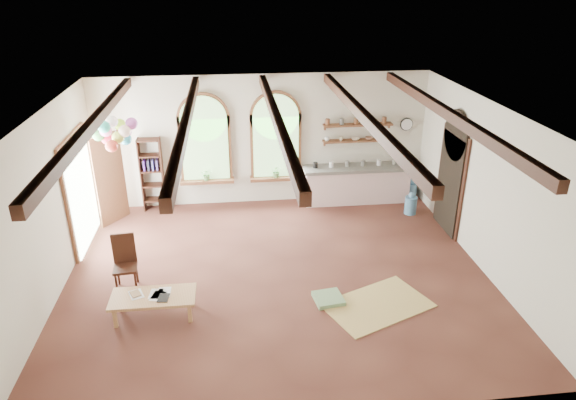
{
  "coord_description": "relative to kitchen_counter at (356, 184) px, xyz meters",
  "views": [
    {
      "loc": [
        -0.78,
        -8.43,
        5.39
      ],
      "look_at": [
        0.27,
        0.6,
        1.29
      ],
      "focal_mm": 32.0,
      "sensor_mm": 36.0,
      "label": 1
    }
  ],
  "objects": [
    {
      "name": "water_jug_a",
      "position": [
        1.45,
        0.0,
        -0.24
      ],
      "size": [
        0.28,
        0.28,
        0.54
      ],
      "color": "#5083AC",
      "rests_on": "floor"
    },
    {
      "name": "floor_mat",
      "position": [
        -0.65,
        -4.41,
        -0.47
      ],
      "size": [
        2.08,
        1.72,
        0.02
      ],
      "primitive_type": "cube",
      "rotation": [
        0.0,
        0.0,
        0.41
      ],
      "color": "tan",
      "rests_on": "floor"
    },
    {
      "name": "shelf_vase",
      "position": [
        0.65,
        0.18,
        1.19
      ],
      "size": [
        0.18,
        0.18,
        0.19
      ],
      "primitive_type": "imported",
      "color": "slate",
      "rests_on": "wall_shelf_lower"
    },
    {
      "name": "shelf_cup_a",
      "position": [
        -0.75,
        0.18,
        1.14
      ],
      "size": [
        0.12,
        0.1,
        0.1
      ],
      "primitive_type": "imported",
      "color": "white",
      "rests_on": "wall_shelf_lower"
    },
    {
      "name": "window_right",
      "position": [
        -2.0,
        0.23,
        1.16
      ],
      "size": [
        1.3,
        0.28,
        2.2
      ],
      "color": "brown",
      "rests_on": "floor"
    },
    {
      "name": "water_jug_b",
      "position": [
        1.14,
        -0.87,
        -0.24
      ],
      "size": [
        0.29,
        0.29,
        0.56
      ],
      "color": "#5083AC",
      "rests_on": "floor"
    },
    {
      "name": "shelf_bowl_a",
      "position": [
        -0.05,
        0.18,
        1.12
      ],
      "size": [
        0.22,
        0.22,
        0.05
      ],
      "primitive_type": "imported",
      "color": "beige",
      "rests_on": "wall_shelf_lower"
    },
    {
      "name": "shelf_cup_b",
      "position": [
        -0.4,
        0.18,
        1.14
      ],
      "size": [
        0.1,
        0.1,
        0.09
      ],
      "primitive_type": "imported",
      "color": "beige",
      "rests_on": "wall_shelf_lower"
    },
    {
      "name": "potted_plant_left",
      "position": [
        -3.7,
        0.12,
        0.37
      ],
      "size": [
        0.27,
        0.23,
        0.3
      ],
      "primitive_type": "imported",
      "color": "#598C4C",
      "rests_on": "window_left"
    },
    {
      "name": "side_chair",
      "position": [
        -5.1,
        -3.33,
        -0.17
      ],
      "size": [
        0.45,
        0.45,
        1.04
      ],
      "color": "#3D1D13",
      "rests_on": "floor"
    },
    {
      "name": "balloon_cluster",
      "position": [
        -5.42,
        -1.16,
        1.87
      ],
      "size": [
        0.95,
        0.95,
        1.15
      ],
      "color": "silver",
      "rests_on": "floor"
    },
    {
      "name": "wall_shelf_upper",
      "position": [
        0.0,
        0.18,
        1.47
      ],
      "size": [
        1.7,
        0.24,
        0.04
      ],
      "primitive_type": "cube",
      "color": "brown",
      "rests_on": "wall_back"
    },
    {
      "name": "wall_clock",
      "position": [
        1.25,
        0.25,
        1.42
      ],
      "size": [
        0.32,
        0.04,
        0.32
      ],
      "primitive_type": "cylinder",
      "rotation": [
        1.57,
        0.0,
        0.0
      ],
      "color": "black",
      "rests_on": "wall_back"
    },
    {
      "name": "shelf_bowl_b",
      "position": [
        0.3,
        0.18,
        1.12
      ],
      "size": [
        0.2,
        0.2,
        0.06
      ],
      "primitive_type": "imported",
      "color": "#8C664C",
      "rests_on": "wall_shelf_lower"
    },
    {
      "name": "ceiling_beams",
      "position": [
        -2.3,
        -3.2,
        2.62
      ],
      "size": [
        6.2,
        6.8,
        0.18
      ],
      "primitive_type": null,
      "color": "#3D1D13",
      "rests_on": "ceiling"
    },
    {
      "name": "right_doorway",
      "position": [
        1.65,
        -1.7,
        0.62
      ],
      "size": [
        0.1,
        1.3,
        2.4
      ],
      "primitive_type": "cube",
      "color": "black",
      "rests_on": "floor"
    },
    {
      "name": "floor_cushion",
      "position": [
        -1.49,
        -4.17,
        -0.43
      ],
      "size": [
        0.56,
        0.56,
        0.09
      ],
      "primitive_type": "cube",
      "rotation": [
        0.0,
        0.0,
        0.14
      ],
      "color": "#6B8D61",
      "rests_on": "floor"
    },
    {
      "name": "left_doorway",
      "position": [
        -6.25,
        -1.4,
        0.67
      ],
      "size": [
        0.1,
        1.9,
        2.5
      ],
      "primitive_type": "cube",
      "color": "brown",
      "rests_on": "floor"
    },
    {
      "name": "tablet",
      "position": [
        -4.32,
        -4.34,
        -0.07
      ],
      "size": [
        0.2,
        0.27,
        0.01
      ],
      "primitive_type": "cube",
      "rotation": [
        0.0,
        0.0,
        -0.12
      ],
      "color": "black",
      "rests_on": "coffee_table"
    },
    {
      "name": "coffee_table",
      "position": [
        -4.5,
        -4.26,
        -0.12
      ],
      "size": [
        1.41,
        0.65,
        0.4
      ],
      "color": "tan",
      "rests_on": "floor"
    },
    {
      "name": "wall_shelf_lower",
      "position": [
        0.0,
        0.18,
        1.07
      ],
      "size": [
        1.7,
        0.24,
        0.04
      ],
      "primitive_type": "cube",
      "color": "brown",
      "rests_on": "wall_back"
    },
    {
      "name": "table_book",
      "position": [
        -4.87,
        -4.21,
        -0.06
      ],
      "size": [
        0.23,
        0.26,
        0.02
      ],
      "primitive_type": "imported",
      "rotation": [
        0.0,
        0.0,
        0.45
      ],
      "color": "olive",
      "rests_on": "coffee_table"
    },
    {
      "name": "bookshelf",
      "position": [
        -5.0,
        0.12,
        0.42
      ],
      "size": [
        0.53,
        0.32,
        1.8
      ],
      "color": "#3D1D13",
      "rests_on": "floor"
    },
    {
      "name": "kitchen_counter",
      "position": [
        0.0,
        0.0,
        0.0
      ],
      "size": [
        2.68,
        0.62,
        0.94
      ],
      "color": "beige",
      "rests_on": "floor"
    },
    {
      "name": "floor",
      "position": [
        -2.3,
        -3.2,
        -0.48
      ],
      "size": [
        8.0,
        8.0,
        0.0
      ],
      "primitive_type": "plane",
      "color": "brown",
      "rests_on": "ground"
    },
    {
      "name": "potted_plant_right",
      "position": [
        -2.0,
        0.12,
        0.37
      ],
      "size": [
        0.27,
        0.23,
        0.3
      ],
      "primitive_type": "imported",
      "color": "#598C4C",
      "rests_on": "window_right"
    },
    {
      "name": "window_left",
      "position": [
        -3.7,
        0.23,
        1.16
      ],
      "size": [
        1.3,
        0.28,
        2.2
      ],
      "color": "brown",
      "rests_on": "floor"
    }
  ]
}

